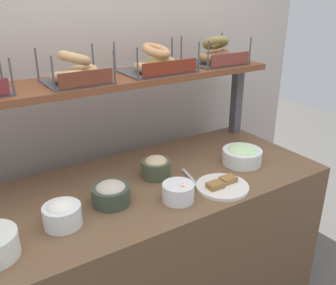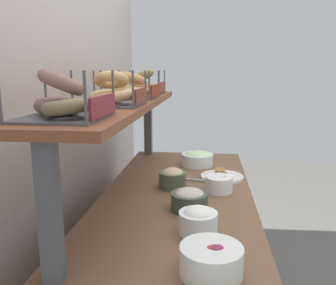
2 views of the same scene
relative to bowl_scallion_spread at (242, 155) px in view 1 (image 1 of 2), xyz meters
name	(u,v)px [view 1 (image 1 of 2)]	position (x,y,z in m)	size (l,w,h in m)	color
back_wall	(94,81)	(-0.49, 0.63, 0.31)	(2.84, 0.06, 2.40)	#BFB1A8
deli_counter	(149,259)	(-0.49, 0.08, -0.47)	(1.64, 0.70, 0.85)	brown
shelf_riser_right	(237,100)	(0.27, 0.35, 0.16)	(0.05, 0.05, 0.40)	#4C4C51
upper_shelf	(116,79)	(-0.49, 0.35, 0.37)	(1.60, 0.32, 0.03)	brown
bowl_scallion_spread	(242,155)	(0.00, 0.00, 0.00)	(0.19, 0.19, 0.09)	white
bowl_fruit_salad	(178,192)	(-0.46, -0.12, -0.01)	(0.13, 0.13, 0.08)	white
bowl_hummus	(156,167)	(-0.43, 0.11, 0.01)	(0.13, 0.13, 0.10)	#465139
bowl_cream_cheese	(62,213)	(-0.91, -0.03, 0.00)	(0.14, 0.14, 0.10)	white
bowl_tuna_salad	(111,193)	(-0.70, 0.01, 0.00)	(0.16, 0.16, 0.09)	#3A4639
serving_plate_white	(222,186)	(-0.24, -0.14, -0.03)	(0.23, 0.23, 0.04)	white
serving_spoon_near_plate	(193,181)	(-0.32, -0.03, -0.04)	(0.06, 0.17, 0.01)	#B7B7BC
bagel_basket_plain	(75,71)	(-0.69, 0.33, 0.43)	(0.27, 0.24, 0.14)	#4C4C51
bagel_basket_sesame	(157,62)	(-0.29, 0.33, 0.43)	(0.34, 0.26, 0.14)	#4C4C51
bagel_basket_everything	(215,54)	(0.08, 0.34, 0.44)	(0.29, 0.25, 0.16)	#4C4C51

